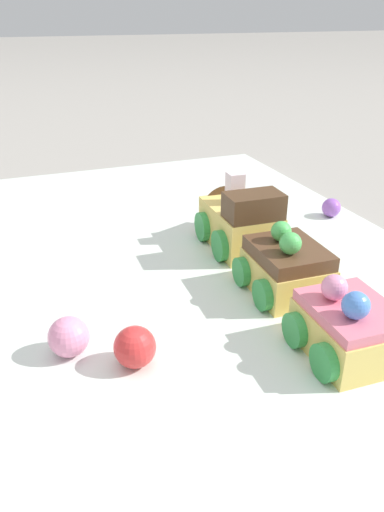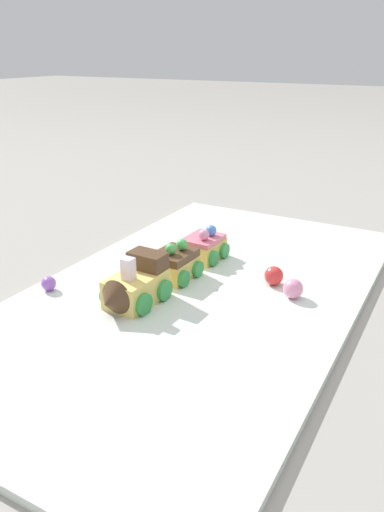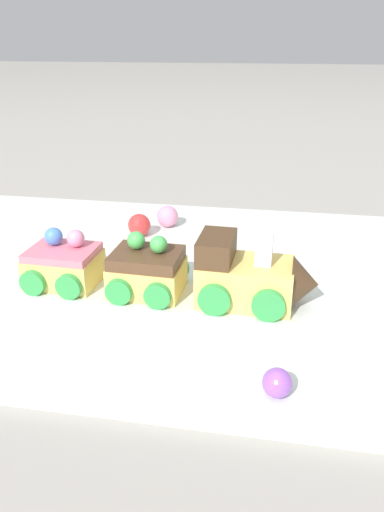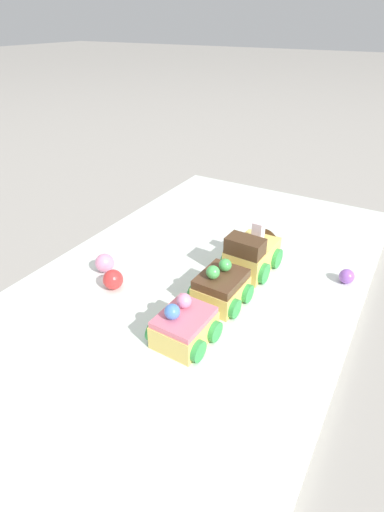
{
  "view_description": "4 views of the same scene",
  "coord_description": "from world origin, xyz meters",
  "px_view_note": "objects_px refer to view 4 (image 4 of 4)",
  "views": [
    {
      "loc": [
        -0.36,
        0.16,
        0.24
      ],
      "look_at": [
        0.03,
        0.01,
        0.03
      ],
      "focal_mm": 35.0,
      "sensor_mm": 36.0,
      "label": 1
    },
    {
      "loc": [
        0.61,
        0.33,
        0.36
      ],
      "look_at": [
        0.02,
        0.0,
        0.08
      ],
      "focal_mm": 35.0,
      "sensor_mm": 36.0,
      "label": 2
    },
    {
      "loc": [
        0.1,
        -0.51,
        0.26
      ],
      "look_at": [
        0.01,
        0.0,
        0.03
      ],
      "focal_mm": 35.0,
      "sensor_mm": 36.0,
      "label": 3
    },
    {
      "loc": [
        -0.44,
        -0.25,
        0.36
      ],
      "look_at": [
        -0.01,
        -0.0,
        0.06
      ],
      "focal_mm": 28.0,
      "sensor_mm": 36.0,
      "label": 4
    }
  ],
  "objects_px": {
    "cake_car_chocolate": "(221,288)",
    "gumball_pink": "(105,263)",
    "cake_car_strawberry": "(184,326)",
    "gumball_red": "(113,280)",
    "cake_train_locomotive": "(254,252)",
    "gumball_purple": "(347,276)"
  },
  "relations": [
    {
      "from": "cake_train_locomotive",
      "to": "gumball_red",
      "type": "xyz_separation_m",
      "value": [
        -0.16,
        0.16,
        -0.01
      ]
    },
    {
      "from": "cake_car_chocolate",
      "to": "cake_train_locomotive",
      "type": "bearing_deg",
      "value": -0.13
    },
    {
      "from": "gumball_purple",
      "to": "gumball_red",
      "type": "distance_m",
      "value": 0.35
    },
    {
      "from": "cake_car_strawberry",
      "to": "gumball_purple",
      "type": "distance_m",
      "value": 0.28
    },
    {
      "from": "cake_car_chocolate",
      "to": "gumball_pink",
      "type": "xyz_separation_m",
      "value": [
        -0.02,
        0.19,
        -0.01
      ]
    },
    {
      "from": "gumball_purple",
      "to": "gumball_red",
      "type": "bearing_deg",
      "value": 122.41
    },
    {
      "from": "cake_car_strawberry",
      "to": "gumball_pink",
      "type": "distance_m",
      "value": 0.2
    },
    {
      "from": "cake_train_locomotive",
      "to": "gumball_purple",
      "type": "xyz_separation_m",
      "value": [
        0.03,
        -0.14,
        -0.02
      ]
    },
    {
      "from": "cake_train_locomotive",
      "to": "cake_car_strawberry",
      "type": "distance_m",
      "value": 0.2
    },
    {
      "from": "cake_car_strawberry",
      "to": "gumball_red",
      "type": "relative_size",
      "value": 2.48
    },
    {
      "from": "cake_car_chocolate",
      "to": "gumball_red",
      "type": "xyz_separation_m",
      "value": [
        -0.05,
        0.15,
        -0.01
      ]
    },
    {
      "from": "cake_car_chocolate",
      "to": "gumball_purple",
      "type": "relative_size",
      "value": 3.31
    },
    {
      "from": "cake_car_chocolate",
      "to": "gumball_pink",
      "type": "bearing_deg",
      "value": 98.78
    },
    {
      "from": "cake_car_chocolate",
      "to": "cake_car_strawberry",
      "type": "height_order",
      "value": "cake_car_chocolate"
    },
    {
      "from": "cake_car_chocolate",
      "to": "gumball_red",
      "type": "bearing_deg",
      "value": 110.92
    },
    {
      "from": "cake_car_strawberry",
      "to": "gumball_purple",
      "type": "height_order",
      "value": "cake_car_strawberry"
    },
    {
      "from": "cake_car_strawberry",
      "to": "gumball_red",
      "type": "xyz_separation_m",
      "value": [
        0.04,
        0.15,
        -0.01
      ]
    },
    {
      "from": "cake_train_locomotive",
      "to": "gumball_red",
      "type": "bearing_deg",
      "value": 138.02
    },
    {
      "from": "gumball_red",
      "to": "gumball_purple",
      "type": "bearing_deg",
      "value": -57.59
    },
    {
      "from": "cake_car_chocolate",
      "to": "cake_car_strawberry",
      "type": "xyz_separation_m",
      "value": [
        -0.09,
        0.0,
        -0.0
      ]
    },
    {
      "from": "cake_car_strawberry",
      "to": "gumball_purple",
      "type": "bearing_deg",
      "value": -30.65
    },
    {
      "from": "cake_car_chocolate",
      "to": "gumball_red",
      "type": "height_order",
      "value": "cake_car_chocolate"
    }
  ]
}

